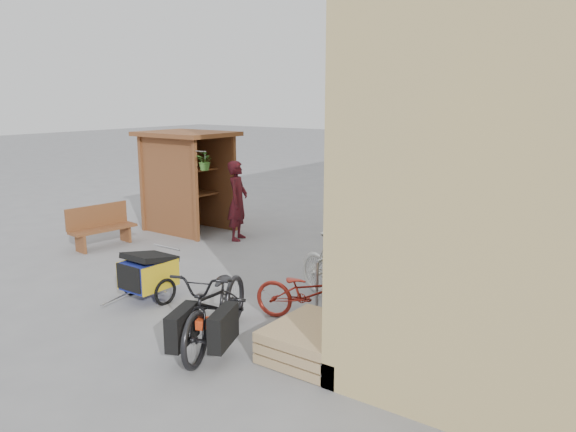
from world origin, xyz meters
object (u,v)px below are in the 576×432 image
Objects in this scene: bike_6 at (422,232)px; person_kiosk at (238,201)px; bike_2 at (369,257)px; bike_5 at (416,237)px; kiosk at (184,167)px; child_trailer at (148,272)px; bike_7 at (442,223)px; cargo_bike at (216,305)px; bench at (101,226)px; bike_3 at (396,249)px; bike_4 at (411,248)px; bike_0 at (309,293)px; pallet_stack at (314,341)px; bike_1 at (338,270)px; shopping_carts at (499,209)px.

person_kiosk is at bearing 104.67° from bike_6.
bike_5 is (0.14, 1.71, 0.04)m from bike_2.
bike_5 is (5.63, 0.78, -1.05)m from kiosk.
bike_7 is (2.66, 5.83, 0.10)m from child_trailer.
cargo_bike is 3.44m from bike_2.
kiosk is 6.11m from bike_7.
bike_5 is at bearing -12.07° from bike_2.
bike_7 reaches higher than child_trailer.
child_trailer is (3.39, -1.57, -0.01)m from bench.
bike_3 is (6.14, 1.80, 0.07)m from bench.
bike_2 is 0.62m from bike_3.
bike_2 reaches higher than bike_4.
pallet_stack is at bearing -157.32° from bike_0.
bike_7 is at bearing -10.36° from bike_2.
cargo_bike is at bearing 156.15° from bike_4.
cargo_bike reaches higher than bike_6.
kiosk is 1.37× the size of bike_1.
pallet_stack is at bearing -152.21° from person_kiosk.
bench is 7.40m from bike_7.
person_kiosk reaches higher than bike_2.
child_trailer is 0.62× the size of cargo_bike.
kiosk is at bearing 128.87° from child_trailer.
bike_6 is at bearing 39.47° from bench.
bike_0 is at bearing 45.90° from cargo_bike.
bike_5 reaches higher than bench.
person_kiosk is at bearing 38.77° from bike_0.
bench is 5.88m from cargo_bike.
bike_2 is 1.20m from bike_4.
cargo_bike is 1.48× the size of bike_6.
bike_7 reaches higher than bike_5.
child_trailer is 0.78× the size of bike_3.
bench is 0.83× the size of bike_2.
bike_6 is (2.40, 5.36, -0.06)m from child_trailer.
shopping_carts is 8.55m from cargo_bike.
person_kiosk is 4.46m from bike_1.
pallet_stack is 0.79× the size of bike_6.
shopping_carts is 1.25× the size of bike_3.
bench is at bearing 108.91° from bike_1.
bike_1 is (5.53, -2.06, -1.01)m from kiosk.
kiosk is 5.76m from bike_6.
bike_6 is at bearing 158.72° from bike_7.
pallet_stack is (6.28, -3.87, -1.34)m from kiosk.
shopping_carts is at bearing -27.54° from bike_6.
bike_5 is at bearing -172.64° from bike_6.
person_kiosk is 4.09m from bike_5.
bike_3 is at bearing 22.59° from bench.
kiosk is 1.52× the size of bike_4.
bench is 0.66× the size of shopping_carts.
bike_3 is (0.25, 0.56, 0.07)m from bike_2.
bike_7 reaches higher than shopping_carts.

